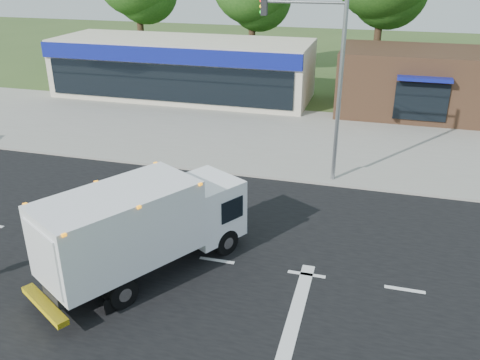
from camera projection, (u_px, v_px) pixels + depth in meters
The scene contains 9 objects.
ground at pixel (217, 261), 16.89m from camera, with size 120.00×120.00×0.00m, color #385123.
road_asphalt at pixel (217, 261), 16.88m from camera, with size 60.00×14.00×0.02m, color black.
sidewalk at pixel (270, 168), 24.08m from camera, with size 60.00×2.40×0.12m, color gray.
parking_apron at pixel (292, 132), 29.21m from camera, with size 60.00×9.00×0.02m, color gray.
lane_markings at pixel (246, 290), 15.36m from camera, with size 55.20×7.00×0.01m.
ems_box_truck at pixel (142, 224), 15.51m from camera, with size 5.39×7.11×3.10m.
retail_strip_mall at pixel (182, 68), 35.83m from camera, with size 18.00×6.20×4.00m.
brown_storefront at pixel (420, 82), 31.94m from camera, with size 10.00×6.70×4.00m.
traffic_signal_pole at pixel (325, 71), 21.00m from camera, with size 3.51×0.25×8.00m.
Camera 1 is at (4.60, -13.61, 9.31)m, focal length 38.00 mm.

